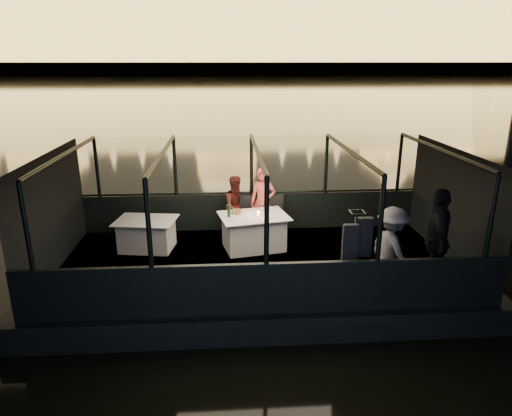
{
  "coord_description": "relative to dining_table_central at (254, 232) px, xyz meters",
  "views": [
    {
      "loc": [
        -0.61,
        -8.59,
        4.46
      ],
      "look_at": [
        0.0,
        0.4,
        1.55
      ],
      "focal_mm": 32.0,
      "sensor_mm": 36.0,
      "label": 1
    }
  ],
  "objects": [
    {
      "name": "bread_basket",
      "position": [
        -0.37,
        0.18,
        0.42
      ],
      "size": [
        0.27,
        0.27,
        0.08
      ],
      "primitive_type": "cylinder",
      "rotation": [
        0.0,
        0.0,
        -0.38
      ],
      "color": "brown",
      "rests_on": "dining_table_central"
    },
    {
      "name": "canopy_ribs",
      "position": [
        0.02,
        -0.76,
        0.76
      ],
      "size": [
        8.0,
        4.0,
        2.3
      ],
      "primitive_type": null,
      "color": "black",
      "rests_on": "boat_deck"
    },
    {
      "name": "coat_stand",
      "position": [
        1.55,
        -2.41,
        0.51
      ],
      "size": [
        0.47,
        0.38,
        1.66
      ],
      "primitive_type": null,
      "rotation": [
        0.0,
        0.0,
        -0.03
      ],
      "color": "black",
      "rests_on": "boat_deck"
    },
    {
      "name": "gunwale_starboard",
      "position": [
        0.02,
        -2.76,
        0.06
      ],
      "size": [
        8.0,
        0.08,
        0.9
      ],
      "primitive_type": "cube",
      "color": "black",
      "rests_on": "boat_deck"
    },
    {
      "name": "wine_glass_red",
      "position": [
        0.22,
        0.3,
        0.48
      ],
      "size": [
        0.08,
        0.08,
        0.18
      ],
      "primitive_type": null,
      "rotation": [
        0.0,
        0.0,
        -0.4
      ],
      "color": "white",
      "rests_on": "dining_table_central"
    },
    {
      "name": "plate_far",
      "position": [
        -0.26,
        0.23,
        0.39
      ],
      "size": [
        0.22,
        0.22,
        0.01
      ],
      "primitive_type": "cylinder",
      "rotation": [
        0.0,
        0.0,
        0.01
      ],
      "color": "white",
      "rests_on": "dining_table_central"
    },
    {
      "name": "boat_hull",
      "position": [
        0.02,
        -0.76,
        -0.89
      ],
      "size": [
        8.6,
        4.4,
        1.0
      ],
      "primitive_type": "cube",
      "color": "black",
      "rests_on": "river_water"
    },
    {
      "name": "dining_table_aft",
      "position": [
        -2.34,
        0.13,
        0.0
      ],
      "size": [
        1.41,
        1.11,
        0.68
      ],
      "primitive_type": "cube",
      "rotation": [
        0.0,
        0.0,
        -0.15
      ],
      "color": "silver",
      "rests_on": "boat_deck"
    },
    {
      "name": "embankment",
      "position": [
        0.02,
        209.24,
        0.11
      ],
      "size": [
        400.0,
        140.0,
        6.0
      ],
      "primitive_type": "cube",
      "color": "#423D33",
      "rests_on": "ground"
    },
    {
      "name": "boat_deck",
      "position": [
        0.02,
        -0.76,
        -0.41
      ],
      "size": [
        8.0,
        4.0,
        0.04
      ],
      "primitive_type": "cube",
      "color": "black",
      "rests_on": "boat_hull"
    },
    {
      "name": "river_water",
      "position": [
        0.02,
        79.24,
        -0.89
      ],
      "size": [
        500.0,
        500.0,
        0.0
      ],
      "primitive_type": "plane",
      "color": "black",
      "rests_on": "ground"
    },
    {
      "name": "end_wall_fore",
      "position": [
        -3.98,
        -0.76,
        0.76
      ],
      "size": [
        0.02,
        4.0,
        2.3
      ],
      "primitive_type": null,
      "color": "black",
      "rests_on": "boat_deck"
    },
    {
      "name": "dining_table_central",
      "position": [
        0.0,
        0.0,
        0.0
      ],
      "size": [
        1.63,
        1.32,
        0.77
      ],
      "primitive_type": "cube",
      "rotation": [
        0.0,
        0.0,
        0.21
      ],
      "color": "white",
      "rests_on": "boat_deck"
    },
    {
      "name": "chair_port_right",
      "position": [
        0.51,
        0.56,
        0.06
      ],
      "size": [
        0.47,
        0.47,
        0.98
      ],
      "primitive_type": "cube",
      "rotation": [
        0.0,
        0.0,
        0.03
      ],
      "color": "black",
      "rests_on": "boat_deck"
    },
    {
      "name": "wine_glass_white",
      "position": [
        -0.43,
        -0.21,
        0.48
      ],
      "size": [
        0.07,
        0.07,
        0.2
      ],
      "primitive_type": null,
      "rotation": [
        0.0,
        0.0,
        -0.04
      ],
      "color": "silver",
      "rests_on": "dining_table_central"
    },
    {
      "name": "cabin_roof_glass",
      "position": [
        0.02,
        -0.76,
        1.91
      ],
      "size": [
        8.0,
        4.0,
        0.02
      ],
      "primitive_type": null,
      "color": "#99B2B2",
      "rests_on": "boat_deck"
    },
    {
      "name": "amber_candle",
      "position": [
        0.1,
        0.02,
        0.42
      ],
      "size": [
        0.07,
        0.07,
        0.08
      ],
      "primitive_type": "cylinder",
      "rotation": [
        0.0,
        0.0,
        -0.23
      ],
      "color": "#FFAD3F",
      "rests_on": "dining_table_central"
    },
    {
      "name": "cabin_glass_starboard",
      "position": [
        0.02,
        -2.76,
        1.21
      ],
      "size": [
        8.0,
        0.02,
        1.4
      ],
      "primitive_type": null,
      "color": "#99B2B2",
      "rests_on": "gunwale_starboard"
    },
    {
      "name": "gunwale_port",
      "position": [
        0.02,
        1.24,
        0.06
      ],
      "size": [
        8.0,
        0.08,
        0.9
      ],
      "primitive_type": "cube",
      "color": "black",
      "rests_on": "boat_deck"
    },
    {
      "name": "end_wall_aft",
      "position": [
        4.02,
        -0.76,
        0.76
      ],
      "size": [
        0.02,
        4.0,
        2.3
      ],
      "primitive_type": null,
      "color": "black",
      "rests_on": "boat_deck"
    },
    {
      "name": "person_man_maroon",
      "position": [
        -0.34,
        0.77,
        0.36
      ],
      "size": [
        0.86,
        0.78,
        1.46
      ],
      "primitive_type": "imported",
      "rotation": [
        0.0,
        0.0,
        0.41
      ],
      "color": "#441713",
      "rests_on": "boat_deck"
    },
    {
      "name": "wine_bottle",
      "position": [
        -0.54,
        -0.05,
        0.53
      ],
      "size": [
        0.09,
        0.09,
        0.33
      ],
      "primitive_type": "cylinder",
      "rotation": [
        0.0,
        0.0,
        -0.22
      ],
      "color": "#14371C",
      "rests_on": "dining_table_central"
    },
    {
      "name": "cabin_glass_port",
      "position": [
        0.02,
        1.24,
        1.21
      ],
      "size": [
        8.0,
        0.02,
        1.4
      ],
      "primitive_type": null,
      "color": "#99B2B2",
      "rests_on": "gunwale_port"
    },
    {
      "name": "chair_port_left",
      "position": [
        -0.22,
        0.68,
        0.06
      ],
      "size": [
        0.51,
        0.51,
        0.96
      ],
      "primitive_type": "cube",
      "rotation": [
        0.0,
        0.0,
        -0.14
      ],
      "color": "black",
      "rests_on": "boat_deck"
    },
    {
      "name": "person_woman_coral",
      "position": [
        0.26,
        0.76,
        0.36
      ],
      "size": [
        0.65,
        0.49,
        1.63
      ],
      "primitive_type": "imported",
      "rotation": [
        0.0,
        0.0,
        -0.18
      ],
      "color": "#E25B52",
      "rests_on": "boat_deck"
    },
    {
      "name": "plate_near",
      "position": [
        0.35,
        -0.14,
        0.39
      ],
      "size": [
        0.35,
        0.35,
        0.02
      ],
      "primitive_type": "cylinder",
      "rotation": [
        0.0,
        0.0,
        0.41
      ],
      "color": "silver",
      "rests_on": "dining_table_central"
    },
    {
      "name": "passenger_stripe",
      "position": [
        2.33,
        -2.04,
        0.47
      ],
      "size": [
        0.83,
        1.13,
        1.56
      ],
      "primitive_type": "imported",
      "rotation": [
        0.0,
        0.0,
        1.86
      ],
      "color": "silver",
      "rests_on": "boat_deck"
    },
    {
      "name": "passenger_dark",
      "position": [
        3.11,
        -2.08,
        0.47
      ],
      "size": [
        0.78,
        1.21,
        1.9
      ],
      "primitive_type": "imported",
      "rotation": [
        0.0,
        0.0,
        4.41
      ],
      "color": "black",
      "rests_on": "boat_deck"
    }
  ]
}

